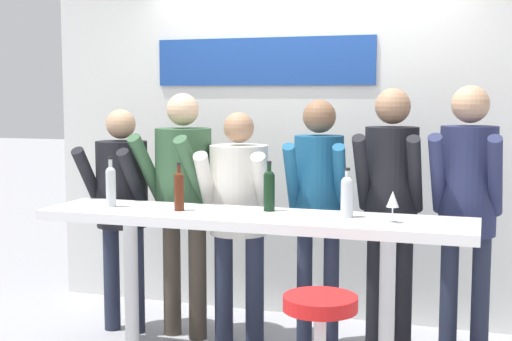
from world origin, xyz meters
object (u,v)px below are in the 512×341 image
(person_center_right, at_px, (391,191))
(wine_glass_0, at_px, (393,200))
(wine_bottle_2, at_px, (179,189))
(person_far_left, at_px, (122,196))
(wine_bottle_1, at_px, (269,188))
(person_center, at_px, (318,195))
(wine_bottle_0, at_px, (111,185))
(tasting_table, at_px, (252,239))
(wine_bottle_3, at_px, (347,194))
(person_right, at_px, (468,194))
(person_left, at_px, (183,189))
(person_center_left, at_px, (239,203))

(person_center_right, xyz_separation_m, wine_glass_0, (0.09, -0.61, 0.03))
(person_center_right, xyz_separation_m, wine_bottle_2, (-1.20, -0.60, 0.04))
(person_far_left, relative_size, wine_bottle_1, 5.26)
(person_center, height_order, wine_bottle_0, person_center)
(person_far_left, height_order, wine_bottle_1, person_far_left)
(wine_bottle_2, height_order, wine_glass_0, wine_bottle_2)
(wine_glass_0, bearing_deg, tasting_table, 177.28)
(tasting_table, bearing_deg, wine_bottle_2, -177.05)
(person_center_right, bearing_deg, tasting_table, -142.65)
(person_far_left, height_order, wine_bottle_3, person_far_left)
(person_center, distance_m, person_center_right, 0.47)
(person_center, xyz_separation_m, wine_bottle_2, (-0.73, -0.60, 0.09))
(person_center, bearing_deg, person_right, -8.46)
(wine_bottle_1, bearing_deg, wine_bottle_2, -163.33)
(wine_bottle_2, bearing_deg, person_center_right, 26.55)
(wine_bottle_1, distance_m, wine_glass_0, 0.78)
(wine_bottle_3, bearing_deg, person_left, 158.79)
(wine_bottle_3, bearing_deg, person_center_right, 70.58)
(person_center_right, bearing_deg, wine_bottle_2, -153.87)
(person_right, distance_m, wine_bottle_2, 1.76)
(person_far_left, bearing_deg, wine_bottle_0, -67.20)
(person_center_right, bearing_deg, wine_glass_0, -82.30)
(tasting_table, xyz_separation_m, person_left, (-0.68, 0.54, 0.21))
(person_center, xyz_separation_m, wine_bottle_3, (0.29, -0.53, 0.09))
(person_center, distance_m, wine_glass_0, 0.84)
(tasting_table, distance_m, person_center_left, 0.62)
(person_center, distance_m, wine_bottle_1, 0.50)
(tasting_table, distance_m, person_right, 1.35)
(tasting_table, distance_m, wine_bottle_3, 0.63)
(person_center_left, xyz_separation_m, person_right, (1.48, 0.01, 0.13))
(person_left, xyz_separation_m, wine_bottle_0, (-0.25, -0.56, 0.09))
(person_far_left, height_order, wine_glass_0, person_far_left)
(tasting_table, xyz_separation_m, person_right, (1.21, 0.55, 0.25))
(person_center_right, relative_size, wine_bottle_2, 5.94)
(person_far_left, bearing_deg, person_center_right, 2.44)
(person_center_right, height_order, wine_bottle_0, person_center_right)
(wine_bottle_0, bearing_deg, tasting_table, 1.28)
(tasting_table, height_order, person_center_left, person_center_left)
(wine_bottle_3, distance_m, wine_glass_0, 0.29)
(person_right, relative_size, wine_bottle_1, 5.78)
(tasting_table, relative_size, person_center_right, 1.49)
(wine_bottle_0, xyz_separation_m, wine_bottle_2, (0.47, -0.00, -0.01))
(person_center_left, relative_size, person_right, 0.90)
(person_left, distance_m, wine_bottle_0, 0.61)
(wine_bottle_3, relative_size, wine_glass_0, 1.62)
(wine_bottle_1, bearing_deg, person_right, 19.86)
(person_center, relative_size, wine_bottle_3, 5.82)
(tasting_table, relative_size, wine_bottle_2, 8.85)
(tasting_table, distance_m, person_left, 0.89)
(tasting_table, height_order, person_right, person_right)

